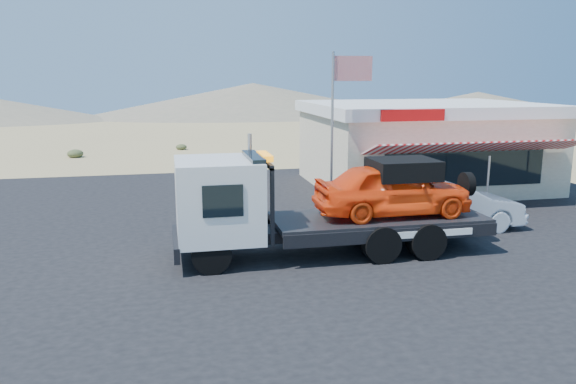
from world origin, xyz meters
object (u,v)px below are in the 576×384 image
(tow_truck, at_px, (324,200))
(white_sedan, at_px, (449,207))
(flagpole, at_px, (338,114))
(jerky_store, at_px, (422,144))

(tow_truck, xyz_separation_m, white_sedan, (4.84, 1.56, -0.79))
(flagpole, bearing_deg, white_sedan, -45.62)
(white_sedan, height_order, jerky_store, jerky_store)
(white_sedan, xyz_separation_m, jerky_store, (2.55, 7.55, 1.16))
(white_sedan, height_order, flagpole, flagpole)
(tow_truck, height_order, white_sedan, tow_truck)
(jerky_store, bearing_deg, flagpole, -141.21)
(white_sedan, bearing_deg, jerky_store, -20.93)
(tow_truck, relative_size, white_sedan, 1.83)
(flagpole, bearing_deg, jerky_store, 38.79)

